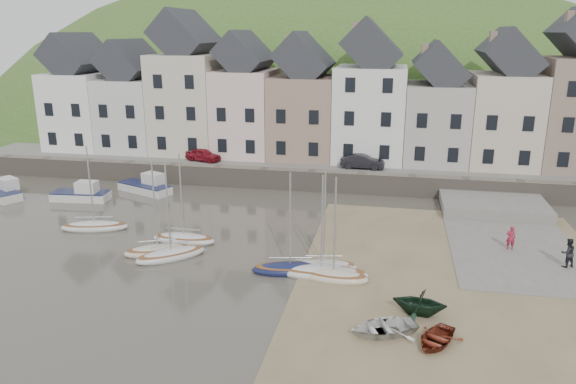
% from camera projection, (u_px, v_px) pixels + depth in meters
% --- Properties ---
extents(ground, '(160.00, 160.00, 0.00)m').
position_uv_depth(ground, '(269.00, 267.00, 32.90)').
color(ground, '#4B453B').
rests_on(ground, ground).
extents(quay_land, '(90.00, 30.00, 1.50)m').
position_uv_depth(quay_land, '(332.00, 148.00, 62.79)').
color(quay_land, '#355B24').
rests_on(quay_land, ground).
extents(quay_street, '(70.00, 7.00, 0.10)m').
position_uv_depth(quay_street, '(318.00, 164.00, 51.75)').
color(quay_street, slate).
rests_on(quay_street, quay_land).
extents(seawall, '(70.00, 1.20, 1.80)m').
position_uv_depth(seawall, '(312.00, 180.00, 48.64)').
color(seawall, slate).
rests_on(seawall, ground).
extents(beach, '(18.00, 26.00, 0.06)m').
position_uv_depth(beach, '(458.00, 282.00, 30.84)').
color(beach, '#756447').
rests_on(beach, ground).
extents(slipway, '(8.00, 18.00, 0.12)m').
position_uv_depth(slipway, '(506.00, 237.00, 37.61)').
color(slipway, slate).
rests_on(slipway, ground).
extents(hillside, '(134.40, 84.00, 84.00)m').
position_uv_depth(hillside, '(320.00, 220.00, 95.37)').
color(hillside, '#355B24').
rests_on(hillside, ground).
extents(townhouse_terrace, '(61.05, 8.00, 13.93)m').
position_uv_depth(townhouse_terrace, '(342.00, 99.00, 53.08)').
color(townhouse_terrace, white).
rests_on(townhouse_terrace, quay_land).
extents(sailboat_0, '(5.02, 2.69, 6.32)m').
position_uv_depth(sailboat_0, '(95.00, 226.00, 39.06)').
color(sailboat_0, silver).
rests_on(sailboat_0, ground).
extents(sailboat_1, '(4.38, 1.52, 6.32)m').
position_uv_depth(sailboat_1, '(184.00, 239.00, 36.72)').
color(sailboat_1, silver).
rests_on(sailboat_1, ground).
extents(sailboat_2, '(4.47, 3.10, 6.32)m').
position_uv_depth(sailboat_2, '(158.00, 250.00, 34.71)').
color(sailboat_2, beige).
rests_on(sailboat_2, ground).
extents(sailboat_3, '(4.38, 4.05, 6.32)m').
position_uv_depth(sailboat_3, '(171.00, 255.00, 34.09)').
color(sailboat_3, silver).
rests_on(sailboat_3, ground).
extents(sailboat_4, '(5.58, 1.79, 6.32)m').
position_uv_depth(sailboat_4, '(321.00, 272.00, 31.60)').
color(sailboat_4, silver).
rests_on(sailboat_4, ground).
extents(sailboat_5, '(4.76, 2.42, 6.32)m').
position_uv_depth(sailboat_5, '(290.00, 269.00, 32.07)').
color(sailboat_5, '#151B43').
rests_on(sailboat_5, ground).
extents(sailboat_6, '(4.21, 2.22, 6.32)m').
position_uv_depth(sailboat_6, '(324.00, 267.00, 32.34)').
color(sailboat_6, silver).
rests_on(sailboat_6, ground).
extents(sailboat_7, '(4.13, 1.81, 6.32)m').
position_uv_depth(sailboat_7, '(334.00, 275.00, 31.16)').
color(sailboat_7, beige).
rests_on(sailboat_7, ground).
extents(motorboat_0, '(4.88, 2.17, 1.70)m').
position_uv_depth(motorboat_0, '(82.00, 194.00, 45.72)').
color(motorboat_0, silver).
rests_on(motorboat_0, ground).
extents(motorboat_1, '(5.08, 3.84, 1.70)m').
position_uv_depth(motorboat_1, '(2.00, 191.00, 46.49)').
color(motorboat_1, silver).
rests_on(motorboat_1, ground).
extents(motorboat_2, '(5.49, 3.60, 1.70)m').
position_uv_depth(motorboat_2, '(147.00, 186.00, 48.11)').
color(motorboat_2, silver).
rests_on(motorboat_2, ground).
extents(rowboat_white, '(3.89, 3.42, 0.67)m').
position_uv_depth(rowboat_white, '(383.00, 327.00, 25.45)').
color(rowboat_white, silver).
rests_on(rowboat_white, beach).
extents(rowboat_green, '(2.93, 2.62, 1.40)m').
position_uv_depth(rowboat_green, '(420.00, 302.00, 27.08)').
color(rowboat_green, black).
rests_on(rowboat_green, beach).
extents(rowboat_red, '(2.94, 3.28, 0.56)m').
position_uv_depth(rowboat_red, '(436.00, 338.00, 24.62)').
color(rowboat_red, maroon).
rests_on(rowboat_red, beach).
extents(person_red, '(0.60, 0.42, 1.56)m').
position_uv_depth(person_red, '(511.00, 238.00, 35.11)').
color(person_red, maroon).
rests_on(person_red, slipway).
extents(person_dark, '(1.07, 0.96, 1.81)m').
position_uv_depth(person_dark, '(568.00, 253.00, 32.42)').
color(person_dark, black).
rests_on(person_dark, slipway).
extents(car_left, '(3.85, 2.38, 1.22)m').
position_uv_depth(car_left, '(203.00, 155.00, 52.68)').
color(car_left, maroon).
rests_on(car_left, quay_street).
extents(car_right, '(4.05, 1.55, 1.32)m').
position_uv_depth(car_right, '(363.00, 161.00, 49.81)').
color(car_right, black).
rests_on(car_right, quay_street).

